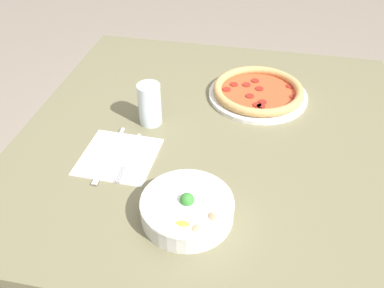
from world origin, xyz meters
name	(u,v)px	position (x,y,z in m)	size (l,w,h in m)	color
dining_table	(210,161)	(0.00, 0.00, 0.66)	(1.05, 1.09, 0.77)	#706B4C
pizza	(258,92)	(-0.11, -0.21, 0.79)	(0.31, 0.31, 0.04)	white
bowl	(185,207)	(0.00, 0.32, 0.80)	(0.21, 0.21, 0.07)	white
napkin	(119,156)	(0.22, 0.15, 0.77)	(0.19, 0.19, 0.00)	white
fork	(129,156)	(0.19, 0.15, 0.77)	(0.02, 0.19, 0.00)	silver
knife	(111,152)	(0.24, 0.14, 0.77)	(0.02, 0.23, 0.01)	silver
glass	(150,104)	(0.18, -0.02, 0.83)	(0.06, 0.06, 0.12)	silver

